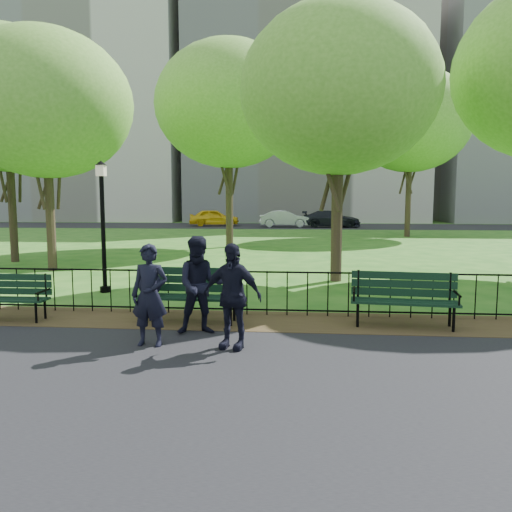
# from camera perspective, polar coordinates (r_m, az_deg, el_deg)

# --- Properties ---
(ground) EXTENTS (120.00, 120.00, 0.00)m
(ground) POSITION_cam_1_polar(r_m,az_deg,el_deg) (8.22, -6.79, -9.85)
(ground) COLOR #225B18
(asphalt_path) EXTENTS (60.00, 9.20, 0.01)m
(asphalt_path) POSITION_cam_1_polar(r_m,az_deg,el_deg) (5.17, -15.10, -20.22)
(asphalt_path) COLOR black
(asphalt_path) RESTS_ON ground
(dirt_strip) EXTENTS (60.00, 1.60, 0.01)m
(dirt_strip) POSITION_cam_1_polar(r_m,az_deg,el_deg) (9.64, -4.94, -7.28)
(dirt_strip) COLOR #332815
(dirt_strip) RESTS_ON ground
(far_street) EXTENTS (70.00, 9.00, 0.01)m
(far_street) POSITION_cam_1_polar(r_m,az_deg,el_deg) (42.81, 2.93, 3.44)
(far_street) COLOR black
(far_street) RESTS_ON ground
(iron_fence) EXTENTS (24.06, 0.06, 1.00)m
(iron_fence) POSITION_cam_1_polar(r_m,az_deg,el_deg) (10.02, -4.47, -3.91)
(iron_fence) COLOR black
(iron_fence) RESTS_ON ground
(apartment_west) EXTENTS (22.00, 15.00, 26.00)m
(apartment_west) POSITION_cam_1_polar(r_m,az_deg,el_deg) (61.47, -18.33, 16.23)
(apartment_west) COLOR beige
(apartment_west) RESTS_ON ground
(apartment_mid) EXTENTS (24.00, 15.00, 30.00)m
(apartment_mid) POSITION_cam_1_polar(r_m,az_deg,el_deg) (57.14, 5.69, 19.34)
(apartment_mid) COLOR #B3AEA4
(apartment_mid) RESTS_ON ground
(park_bench_main) EXTENTS (1.97, 0.68, 1.10)m
(park_bench_main) POSITION_cam_1_polar(r_m,az_deg,el_deg) (9.49, -9.48, -3.46)
(park_bench_main) COLOR black
(park_bench_main) RESTS_ON ground
(park_bench_left_a) EXTENTS (1.69, 0.54, 0.95)m
(park_bench_left_a) POSITION_cam_1_polar(r_m,az_deg,el_deg) (10.69, -26.68, -3.68)
(park_bench_left_a) COLOR black
(park_bench_left_a) RESTS_ON ground
(park_bench_right_a) EXTENTS (1.93, 0.78, 1.07)m
(park_bench_right_a) POSITION_cam_1_polar(r_m,az_deg,el_deg) (9.46, 16.55, -4.10)
(park_bench_right_a) COLOR black
(park_bench_right_a) RESTS_ON ground
(lamppost) EXTENTS (0.29, 0.29, 3.24)m
(lamppost) POSITION_cam_1_polar(r_m,az_deg,el_deg) (12.84, -17.10, 3.80)
(lamppost) COLOR black
(lamppost) RESTS_ON ground
(tree_near_w) EXTENTS (5.45, 5.45, 7.59)m
(tree_near_w) POSITION_cam_1_polar(r_m,az_deg,el_deg) (17.65, -22.96, 15.68)
(tree_near_w) COLOR #2D2116
(tree_near_w) RESTS_ON ground
(tree_near_e) EXTENTS (5.45, 5.45, 7.59)m
(tree_near_e) POSITION_cam_1_polar(r_m,az_deg,el_deg) (14.46, 9.48, 18.23)
(tree_near_e) COLOR #2D2116
(tree_near_e) RESTS_ON ground
(tree_mid_w) EXTENTS (6.03, 6.03, 8.40)m
(tree_mid_w) POSITION_cam_1_polar(r_m,az_deg,el_deg) (20.70, -26.64, 15.65)
(tree_mid_w) COLOR #2D2116
(tree_mid_w) RESTS_ON ground
(tree_far_c) EXTENTS (6.92, 6.92, 9.64)m
(tree_far_c) POSITION_cam_1_polar(r_m,az_deg,el_deg) (24.43, -3.13, 16.86)
(tree_far_c) COLOR #2D2116
(tree_far_c) RESTS_ON ground
(tree_far_e) EXTENTS (7.21, 7.21, 10.05)m
(tree_far_e) POSITION_cam_1_polar(r_m,az_deg,el_deg) (32.39, 17.28, 14.53)
(tree_far_e) COLOR #2D2116
(tree_far_e) RESTS_ON ground
(person_left) EXTENTS (0.61, 0.42, 1.61)m
(person_left) POSITION_cam_1_polar(r_m,az_deg,el_deg) (8.00, -12.05, -4.39)
(person_left) COLOR black
(person_left) RESTS_ON asphalt_path
(person_mid) EXTENTS (0.89, 0.60, 1.68)m
(person_mid) POSITION_cam_1_polar(r_m,az_deg,el_deg) (8.56, -6.38, -3.34)
(person_mid) COLOR black
(person_mid) RESTS_ON asphalt_path
(person_right) EXTENTS (1.03, 0.63, 1.64)m
(person_right) POSITION_cam_1_polar(r_m,az_deg,el_deg) (7.69, -2.79, -4.58)
(person_right) COLOR black
(person_right) RESTS_ON asphalt_path
(taxi) EXTENTS (4.46, 2.41, 1.44)m
(taxi) POSITION_cam_1_polar(r_m,az_deg,el_deg) (42.82, -4.82, 4.40)
(taxi) COLOR yellow
(taxi) RESTS_ON far_street
(sedan_silver) EXTENTS (4.27, 1.73, 1.38)m
(sedan_silver) POSITION_cam_1_polar(r_m,az_deg,el_deg) (41.05, 3.32, 4.28)
(sedan_silver) COLOR #A4A6AB
(sedan_silver) RESTS_ON far_street
(sedan_dark) EXTENTS (4.80, 2.22, 1.36)m
(sedan_dark) POSITION_cam_1_polar(r_m,az_deg,el_deg) (41.17, 8.61, 4.21)
(sedan_dark) COLOR black
(sedan_dark) RESTS_ON far_street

